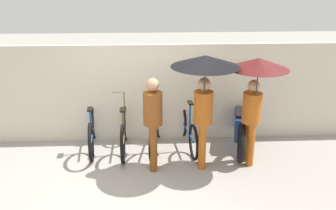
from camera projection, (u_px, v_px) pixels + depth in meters
name	position (u px, v px, depth m)	size (l,w,h in m)	color
ground_plane	(139.00, 189.00, 5.89)	(30.00, 30.00, 0.00)	#9E998E
back_wall	(140.00, 93.00, 7.32)	(10.84, 0.12, 1.93)	beige
parked_bicycle_0	(92.00, 130.00, 7.09)	(0.44, 1.72, 1.01)	black
parked_bicycle_1	(124.00, 132.00, 7.02)	(0.44, 1.67, 1.02)	black
parked_bicycle_2	(156.00, 129.00, 7.10)	(0.45, 1.81, 1.00)	black
parked_bicycle_3	(188.00, 129.00, 7.18)	(0.44, 1.70, 1.00)	black
pedestrian_leading	(153.00, 118.00, 6.18)	(0.32, 0.32, 1.62)	brown
pedestrian_center	(205.00, 79.00, 5.93)	(1.09, 1.09, 2.01)	#B25619
pedestrian_trailing	(256.00, 83.00, 6.08)	(0.98, 0.98, 1.94)	#B25619
motorcycle	(241.00, 127.00, 7.19)	(0.69, 1.98, 0.92)	black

